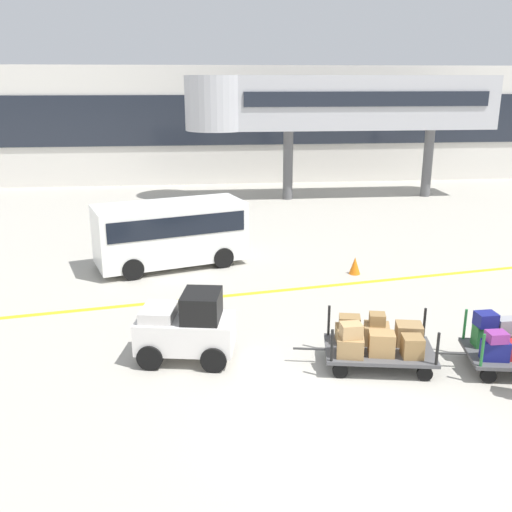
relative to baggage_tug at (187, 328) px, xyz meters
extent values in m
plane|color=#B2ADA0|center=(2.83, -2.59, -0.75)|extent=(120.00, 120.00, 0.00)
cube|color=yellow|center=(3.50, 4.20, -0.75)|extent=(21.48, 3.80, 0.01)
cube|color=silver|center=(2.83, 23.41, 2.59)|extent=(47.03, 2.40, 6.69)
cube|color=#1E232D|center=(2.83, 22.16, 2.93)|extent=(44.68, 0.12, 2.80)
cube|color=#B7B7BC|center=(8.66, 17.41, 4.07)|extent=(13.39, 2.20, 2.60)
cylinder|color=#B7B7BC|center=(1.37, 17.41, 4.07)|extent=(3.00, 3.00, 2.60)
cube|color=#1E232D|center=(8.66, 16.27, 4.27)|extent=(12.05, 0.08, 0.70)
cylinder|color=#59595B|center=(4.98, 17.41, 1.01)|extent=(0.50, 0.50, 3.52)
cylinder|color=#59595B|center=(12.34, 17.41, 1.01)|extent=(0.50, 0.50, 3.52)
cube|color=white|center=(-0.03, 0.01, -0.12)|extent=(2.26, 1.45, 0.70)
cube|color=black|center=(0.33, -0.06, 0.53)|extent=(0.96, 1.12, 0.60)
cube|color=silver|center=(-0.60, 0.11, 0.35)|extent=(0.85, 1.04, 0.24)
cylinder|color=black|center=(-0.61, 0.64, -0.47)|extent=(0.58, 0.28, 0.56)
cylinder|color=black|center=(-0.80, -0.39, -0.47)|extent=(0.58, 0.28, 0.56)
cylinder|color=black|center=(0.73, 0.40, -0.47)|extent=(0.58, 0.28, 0.56)
cylinder|color=black|center=(0.55, -0.63, -0.47)|extent=(0.58, 0.28, 0.56)
cube|color=#4C4C4F|center=(4.10, -0.73, -0.39)|extent=(2.51, 1.78, 0.08)
cylinder|color=black|center=(3.17, 0.09, 0.00)|extent=(0.06, 0.06, 0.70)
cylinder|color=black|center=(2.95, -1.18, 0.00)|extent=(0.06, 0.06, 0.70)
cylinder|color=black|center=(5.26, -0.28, 0.00)|extent=(0.06, 0.06, 0.70)
cylinder|color=black|center=(5.03, -1.55, 0.00)|extent=(0.06, 0.06, 0.70)
cylinder|color=black|center=(3.36, 0.00, -0.59)|extent=(0.33, 0.15, 0.32)
cylinder|color=black|center=(3.15, -1.17, -0.59)|extent=(0.33, 0.15, 0.32)
cylinder|color=black|center=(5.05, -0.30, -0.59)|extent=(0.33, 0.15, 0.32)
cylinder|color=black|center=(4.85, -1.47, -0.59)|extent=(0.33, 0.15, 0.32)
cylinder|color=#333333|center=(2.62, -0.47, -0.41)|extent=(0.70, 0.17, 0.05)
cube|color=#A87F4C|center=(3.54, -0.32, -0.17)|extent=(0.61, 0.55, 0.36)
cube|color=#9E7A4C|center=(3.39, -0.97, -0.15)|extent=(0.65, 0.59, 0.41)
cube|color=#9E7A4C|center=(4.11, -0.45, -0.14)|extent=(0.65, 0.62, 0.44)
cube|color=#A87F4C|center=(4.05, -1.01, -0.10)|extent=(0.60, 0.49, 0.50)
cube|color=#9E7A4C|center=(4.80, -0.57, -0.12)|extent=(0.64, 0.58, 0.47)
cube|color=olive|center=(4.66, -1.15, -0.13)|extent=(0.47, 0.47, 0.45)
cube|color=olive|center=(3.54, -0.32, 0.13)|extent=(0.52, 0.44, 0.25)
cube|color=tan|center=(3.39, -0.97, 0.21)|extent=(0.44, 0.36, 0.31)
cube|color=olive|center=(4.11, -0.45, 0.21)|extent=(0.40, 0.39, 0.26)
cylinder|color=#237033|center=(6.13, -0.44, 0.00)|extent=(0.06, 0.06, 0.70)
cylinder|color=#237033|center=(5.90, -1.71, 0.00)|extent=(0.06, 0.06, 0.70)
cylinder|color=black|center=(6.31, -0.52, -0.59)|extent=(0.33, 0.15, 0.32)
cylinder|color=black|center=(6.10, -1.69, -0.59)|extent=(0.33, 0.15, 0.32)
cylinder|color=#333333|center=(5.58, -1.00, -0.41)|extent=(0.70, 0.17, 0.05)
cube|color=#236B2D|center=(6.39, -0.83, -0.12)|extent=(0.45, 0.37, 0.47)
cube|color=navy|center=(6.30, -1.48, -0.15)|extent=(0.59, 0.38, 0.41)
cube|color=#726651|center=(6.85, -0.85, -0.20)|extent=(0.49, 0.40, 0.30)
cube|color=navy|center=(6.39, -0.83, 0.27)|extent=(0.44, 0.38, 0.30)
cube|color=#8C338C|center=(6.30, -1.48, 0.17)|extent=(0.40, 0.32, 0.21)
cube|color=#99999E|center=(6.85, -0.85, 0.11)|extent=(0.46, 0.33, 0.33)
cube|color=white|center=(-0.59, 6.81, 0.39)|extent=(5.15, 3.29, 1.90)
cube|color=black|center=(-0.59, 6.81, 0.79)|extent=(4.80, 3.21, 0.64)
cylinder|color=black|center=(-1.74, 5.52, -0.41)|extent=(0.72, 0.44, 0.68)
cylinder|color=black|center=(1.10, 6.43, -0.41)|extent=(0.72, 0.44, 0.68)
cone|color=orange|center=(5.23, 5.32, -0.48)|extent=(0.36, 0.36, 0.55)
camera|label=1|loc=(0.29, -11.66, 5.20)|focal=40.51mm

